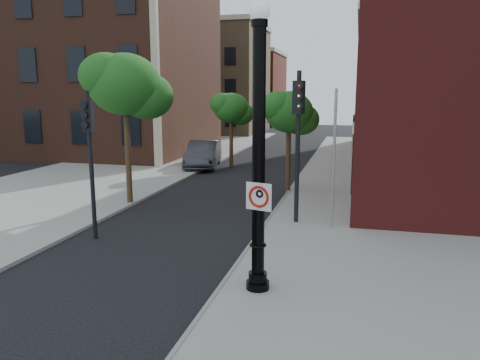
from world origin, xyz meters
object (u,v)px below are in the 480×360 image
(parked_car, at_px, (203,154))
(traffic_signal_right, at_px, (298,123))
(no_parking_sign, at_px, (259,196))
(traffic_signal_left, at_px, (89,141))
(lamppost, at_px, (259,167))

(parked_car, height_order, traffic_signal_right, traffic_signal_right)
(no_parking_sign, bearing_deg, traffic_signal_left, 168.43)
(no_parking_sign, xyz_separation_m, traffic_signal_right, (0.09, 6.26, 1.28))
(traffic_signal_right, bearing_deg, parked_car, 143.84)
(lamppost, height_order, traffic_signal_right, lamppost)
(parked_car, height_order, traffic_signal_left, traffic_signal_left)
(lamppost, bearing_deg, traffic_signal_left, 154.83)
(lamppost, distance_m, no_parking_sign, 0.68)
(traffic_signal_left, bearing_deg, lamppost, -31.41)
(parked_car, xyz_separation_m, traffic_signal_right, (7.48, -11.78, 2.85))
(lamppost, relative_size, traffic_signal_right, 1.21)
(lamppost, height_order, parked_car, lamppost)
(no_parking_sign, height_order, parked_car, no_parking_sign)
(lamppost, xyz_separation_m, no_parking_sign, (0.05, -0.17, -0.65))
(lamppost, distance_m, traffic_signal_right, 6.13)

